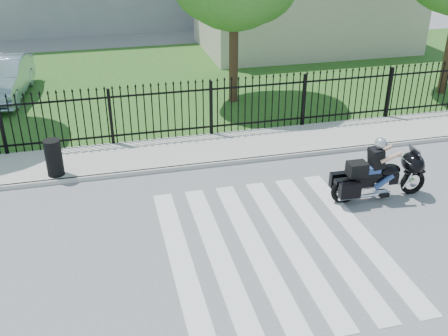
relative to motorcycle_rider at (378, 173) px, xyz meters
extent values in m
plane|color=slate|center=(-3.10, -1.35, -0.68)|extent=(120.00, 120.00, 0.00)
cube|color=#ADAAA3|center=(-3.10, 3.65, -0.62)|extent=(40.00, 2.00, 0.12)
cube|color=#ADAAA3|center=(-3.10, 2.65, -0.62)|extent=(40.00, 0.12, 0.12)
cube|color=#25551D|center=(-3.10, 10.65, -0.67)|extent=(40.00, 12.00, 0.02)
cube|color=black|center=(-3.10, 4.65, -0.33)|extent=(26.00, 0.04, 0.05)
cube|color=black|center=(-3.10, 4.65, 0.87)|extent=(26.00, 0.04, 0.05)
cylinder|color=#382316|center=(-1.60, 7.65, 1.40)|extent=(0.32, 0.32, 4.16)
cube|color=beige|center=(3.90, 14.65, 1.07)|extent=(10.00, 6.00, 3.50)
torus|color=black|center=(0.99, -0.02, -0.37)|extent=(0.65, 0.13, 0.65)
torus|color=black|center=(-0.84, 0.01, -0.37)|extent=(0.69, 0.15, 0.69)
cube|color=black|center=(-0.09, 0.00, -0.16)|extent=(1.23, 0.25, 0.28)
ellipsoid|color=black|center=(0.29, 0.00, 0.06)|extent=(0.59, 0.39, 0.31)
cube|color=black|center=(-0.28, 0.00, 0.02)|extent=(0.62, 0.31, 0.09)
cube|color=silver|center=(0.05, 0.00, -0.32)|extent=(0.38, 0.29, 0.28)
ellipsoid|color=black|center=(0.90, -0.02, 0.19)|extent=(0.52, 0.69, 0.51)
cube|color=black|center=(-0.58, 0.01, 0.19)|extent=(0.46, 0.37, 0.34)
cube|color=navy|center=(-0.16, 0.00, 0.13)|extent=(0.32, 0.29, 0.17)
sphere|color=#ADB0B5|center=(-0.05, 0.00, 0.81)|extent=(0.27, 0.27, 0.27)
imported|color=#A6BCD1|center=(-9.76, 10.03, 0.08)|extent=(1.98, 4.58, 1.47)
cylinder|color=black|center=(-7.68, 2.95, -0.07)|extent=(0.55, 0.55, 0.98)
camera|label=1|loc=(-6.33, -10.00, 5.87)|focal=42.00mm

